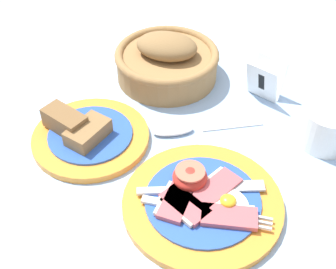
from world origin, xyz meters
TOP-DOWN VIEW (x-y plane):
  - ground_plane at (0.00, 0.00)m, footprint 3.00×3.00m
  - breakfast_plate at (0.09, 0.01)m, footprint 0.23×0.23m
  - bread_plate at (-0.14, 0.03)m, footprint 0.20×0.20m
  - sugar_cup at (0.20, 0.24)m, footprint 0.09×0.09m
  - bread_basket at (-0.12, 0.25)m, footprint 0.20×0.20m
  - number_card at (0.06, 0.30)m, footprint 0.07×0.05m
  - teaspoon_by_saucer at (-0.00, 0.14)m, footprint 0.16×0.14m

SIDE VIEW (x-z plane):
  - ground_plane at x=0.00m, z-range 0.00..0.00m
  - teaspoon_by_saucer at x=0.00m, z-range 0.00..0.01m
  - breakfast_plate at x=0.09m, z-range -0.01..0.03m
  - bread_plate at x=-0.14m, z-range -0.01..0.04m
  - sugar_cup at x=0.20m, z-range 0.00..0.07m
  - bread_basket at x=-0.12m, z-range -0.01..0.08m
  - number_card at x=0.06m, z-range 0.00..0.07m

